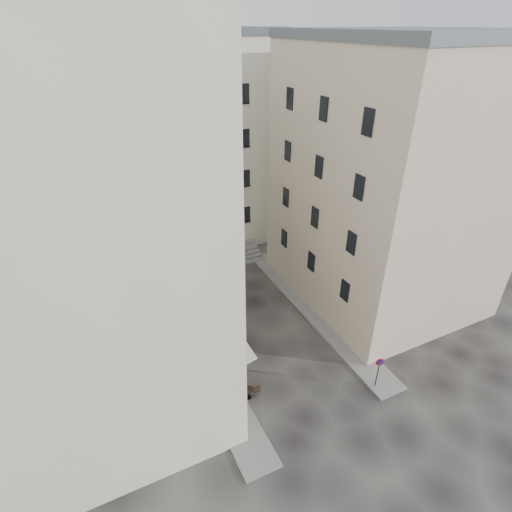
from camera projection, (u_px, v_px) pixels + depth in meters
ground at (278, 353)px, 26.37m from camera, size 90.00×90.00×0.00m
sidewalk_left at (194, 335)px, 27.77m from camera, size 2.00×22.00×0.12m
sidewalk_right at (312, 309)px, 30.35m from camera, size 2.00×18.00×0.12m
building_left at (67, 225)px, 19.56m from camera, size 12.20×16.20×20.60m
building_right at (389, 179)px, 28.29m from camera, size 12.20×14.20×18.60m
building_back at (172, 145)px, 36.05m from camera, size 18.20×10.20×18.60m
cafe_storefront at (210, 342)px, 24.58m from camera, size 1.74×7.30×3.50m
stone_steps at (212, 260)px, 35.94m from camera, size 9.00×3.15×0.80m
bollard_near at (239, 374)px, 24.11m from camera, size 0.12×0.12×0.98m
bollard_mid at (218, 338)px, 26.83m from camera, size 0.12×0.12×0.98m
bollard_far at (201, 309)px, 29.55m from camera, size 0.12×0.12×0.98m
no_parking_sign at (379, 367)px, 23.10m from camera, size 0.50×0.20×2.30m
bistro_table_a at (248, 392)px, 23.02m from camera, size 1.27×0.59×0.89m
bistro_table_b at (232, 362)px, 24.95m from camera, size 1.43×0.67×1.01m
bistro_table_c at (223, 349)px, 26.00m from camera, size 1.30×0.61×0.91m
bistro_table_d at (213, 333)px, 27.37m from camera, size 1.28×0.60×0.90m
bistro_table_e at (209, 320)px, 28.63m from camera, size 1.19×0.56×0.84m
pedestrian at (216, 327)px, 27.40m from camera, size 0.65×0.47×1.65m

